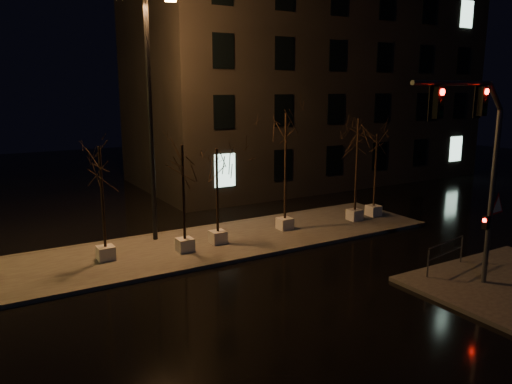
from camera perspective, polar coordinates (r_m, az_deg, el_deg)
ground at (r=17.27m, az=2.91°, el=-11.53°), size 90.00×90.00×0.00m
median at (r=22.17m, az=-5.70°, el=-5.99°), size 22.00×5.00×0.15m
sidewalk_corner at (r=20.13m, az=27.24°, el=-9.19°), size 7.00×5.00×0.15m
building at (r=38.64m, az=5.73°, el=12.78°), size 25.00×12.00×15.00m
tree_1 at (r=20.00m, az=-17.34°, el=2.17°), size 1.80×1.80×4.64m
tree_2 at (r=20.36m, az=-8.38°, el=2.61°), size 1.80×1.80×4.57m
tree_3 at (r=21.33m, az=-4.50°, el=2.53°), size 1.80×1.80×4.29m
tree_4 at (r=23.35m, az=3.42°, el=6.00°), size 1.80×1.80×5.70m
tree_5 at (r=25.54m, az=11.54°, el=5.68°), size 1.80×1.80×5.35m
tree_6 at (r=26.75m, az=13.59°, el=4.43°), size 1.80×1.80×4.47m
traffic_signal_mast at (r=17.50m, az=24.07°, el=3.70°), size 5.63×0.73×6.90m
streetlight_main at (r=22.04m, az=-12.06°, el=9.89°), size 2.61×0.84×10.47m
guard_rail_a at (r=20.06m, az=20.88°, el=-6.33°), size 2.48×0.50×1.09m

